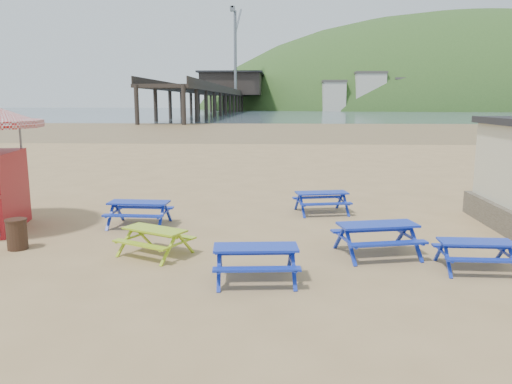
# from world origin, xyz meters

# --- Properties ---
(ground) EXTENTS (400.00, 400.00, 0.00)m
(ground) POSITION_xyz_m (0.00, 0.00, 0.00)
(ground) COLOR tan
(ground) RESTS_ON ground
(wet_sand) EXTENTS (400.00, 400.00, 0.00)m
(wet_sand) POSITION_xyz_m (0.00, 55.00, 0.00)
(wet_sand) COLOR olive
(wet_sand) RESTS_ON ground
(sea) EXTENTS (400.00, 400.00, 0.00)m
(sea) POSITION_xyz_m (0.00, 170.00, 0.01)
(sea) COLOR #42535F
(sea) RESTS_ON ground
(picnic_table_blue_a) EXTENTS (1.79, 1.47, 0.73)m
(picnic_table_blue_a) POSITION_xyz_m (-3.40, 1.27, 0.36)
(picnic_table_blue_a) COLOR #0804A2
(picnic_table_blue_a) RESTS_ON ground
(picnic_table_blue_b) EXTENTS (1.90, 1.64, 0.70)m
(picnic_table_blue_b) POSITION_xyz_m (2.08, 3.24, 0.35)
(picnic_table_blue_b) COLOR #0804A2
(picnic_table_blue_b) RESTS_ON ground
(picnic_table_blue_d) EXTENTS (1.82, 1.52, 0.72)m
(picnic_table_blue_d) POSITION_xyz_m (0.24, -3.09, 0.36)
(picnic_table_blue_d) COLOR #0804A2
(picnic_table_blue_d) RESTS_ON ground
(picnic_table_blue_e) EXTENTS (2.11, 1.84, 0.77)m
(picnic_table_blue_e) POSITION_xyz_m (3.03, -1.27, 0.39)
(picnic_table_blue_e) COLOR #0804A2
(picnic_table_blue_e) RESTS_ON ground
(picnic_table_blue_f) EXTENTS (1.57, 1.28, 0.65)m
(picnic_table_blue_f) POSITION_xyz_m (4.96, -2.23, 0.32)
(picnic_table_blue_f) COLOR #0804A2
(picnic_table_blue_f) RESTS_ON ground
(picnic_table_yellow) EXTENTS (1.93, 1.80, 0.65)m
(picnic_table_yellow) POSITION_xyz_m (-2.24, -1.50, 0.32)
(picnic_table_yellow) COLOR #9BC01F
(picnic_table_yellow) RESTS_ON ground
(litter_bin) EXTENTS (0.52, 0.52, 0.77)m
(litter_bin) POSITION_xyz_m (-5.76, -1.21, 0.39)
(litter_bin) COLOR #3C2317
(litter_bin) RESTS_ON ground
(pier) EXTENTS (24.00, 220.00, 39.29)m
(pier) POSITION_xyz_m (-17.99, 178.23, 5.46)
(pier) COLOR black
(pier) RESTS_ON ground
(headland_town) EXTENTS (264.00, 144.00, 108.00)m
(headland_town) POSITION_xyz_m (90.00, 229.68, -9.91)
(headland_town) COLOR #2D4C1E
(headland_town) RESTS_ON ground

